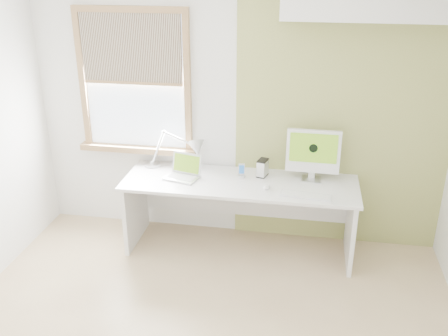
% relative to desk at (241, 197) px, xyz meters
% --- Properties ---
extents(room, '(4.04, 3.54, 2.64)m').
position_rel_desk_xyz_m(room, '(-0.09, -1.44, 0.77)').
color(room, tan).
rests_on(room, ground).
extents(accent_wall, '(2.00, 0.02, 2.60)m').
position_rel_desk_xyz_m(accent_wall, '(0.91, 0.30, 0.77)').
color(accent_wall, '#92984D').
rests_on(accent_wall, room).
extents(window, '(1.20, 0.14, 1.42)m').
position_rel_desk_xyz_m(window, '(-1.09, 0.27, 1.01)').
color(window, olive).
rests_on(window, room).
extents(desk, '(2.20, 0.70, 0.73)m').
position_rel_desk_xyz_m(desk, '(0.00, 0.00, 0.00)').
color(desk, white).
rests_on(desk, room).
extents(desk_lamp, '(0.68, 0.27, 0.38)m').
position_rel_desk_xyz_m(desk_lamp, '(-0.55, 0.16, 0.40)').
color(desk_lamp, silver).
rests_on(desk_lamp, desk).
extents(laptop, '(0.36, 0.32, 0.22)m').
position_rel_desk_xyz_m(laptop, '(-0.54, -0.04, 0.25)').
color(laptop, silver).
rests_on(laptop, desk).
extents(phone_dock, '(0.09, 0.09, 0.14)m').
position_rel_desk_xyz_m(phone_dock, '(-0.00, 0.05, 0.23)').
color(phone_dock, silver).
rests_on(phone_dock, desk).
extents(external_drive, '(0.11, 0.15, 0.17)m').
position_rel_desk_xyz_m(external_drive, '(0.19, 0.10, 0.28)').
color(external_drive, silver).
rests_on(external_drive, desk).
extents(imac, '(0.50, 0.17, 0.49)m').
position_rel_desk_xyz_m(imac, '(0.66, 0.11, 0.47)').
color(imac, silver).
rests_on(imac, desk).
extents(keyboard, '(0.46, 0.17, 0.02)m').
position_rel_desk_xyz_m(keyboard, '(0.62, -0.27, 0.20)').
color(keyboard, white).
rests_on(keyboard, desk).
extents(mouse, '(0.07, 0.11, 0.03)m').
position_rel_desk_xyz_m(mouse, '(0.26, -0.17, 0.21)').
color(mouse, white).
rests_on(mouse, desk).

